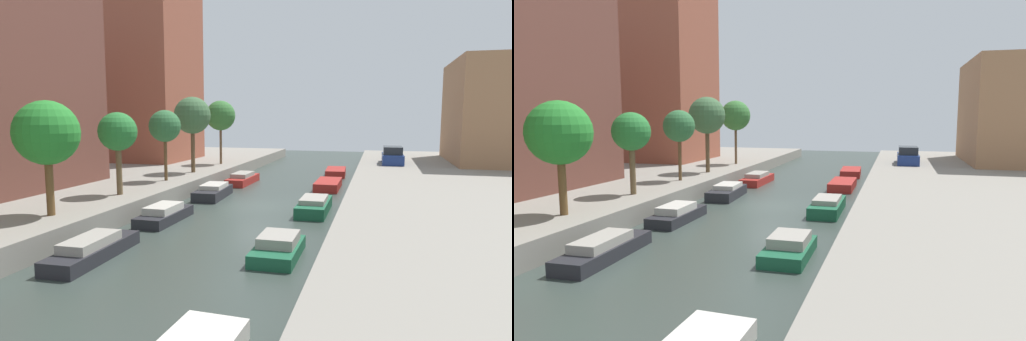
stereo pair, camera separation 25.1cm
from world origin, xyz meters
The scene contains 17 objects.
ground_plane centered at (0.00, 0.00, 0.00)m, with size 84.00×84.00×0.00m, color #333D38.
quay_left centered at (-15.00, 0.00, 0.50)m, with size 20.00×64.00×1.00m, color gray.
apartment_tower_far centered at (-16.00, 14.67, 12.88)m, with size 10.00×8.70×23.77m, color brown.
street_tree_1 centered at (-6.83, -8.87, 4.52)m, with size 2.73×2.73×4.92m.
street_tree_2 centered at (-6.83, -3.57, 4.36)m, with size 2.08×2.08×4.46m.
street_tree_3 centered at (-6.83, 1.90, 4.56)m, with size 2.09×2.09×4.63m.
street_tree_4 centered at (-6.83, 6.39, 5.25)m, with size 2.76×2.76×5.66m.
street_tree_5 centered at (-6.83, 12.53, 5.25)m, with size 2.61×2.61×5.58m.
parked_car centered at (7.88, 16.84, 1.65)m, with size 1.86×4.77×1.55m.
moored_boat_left_1 centered at (-3.35, -10.90, 0.37)m, with size 1.49×4.62×0.87m.
moored_boat_left_2 centered at (-3.53, -4.86, 0.36)m, with size 1.44×3.93×0.87m.
moored_boat_left_3 centered at (-3.53, 1.94, 0.38)m, with size 1.81×4.17×0.89m.
moored_boat_left_4 centered at (-3.44, 8.14, 0.37)m, with size 1.50×4.53×0.87m.
moored_boat_right_1 centered at (3.19, -8.85, 0.36)m, with size 1.63×3.28×0.86m.
moored_boat_right_2 centered at (3.39, -0.75, 0.38)m, with size 1.57×4.36×0.88m.
moored_boat_right_3 centered at (3.24, 7.42, 0.31)m, with size 1.66×4.20×0.61m.
moored_boat_right_4 centered at (3.09, 14.78, 0.31)m, with size 1.85×4.26×0.62m.
Camera 2 is at (6.97, -24.63, 5.27)m, focal length 31.33 mm.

